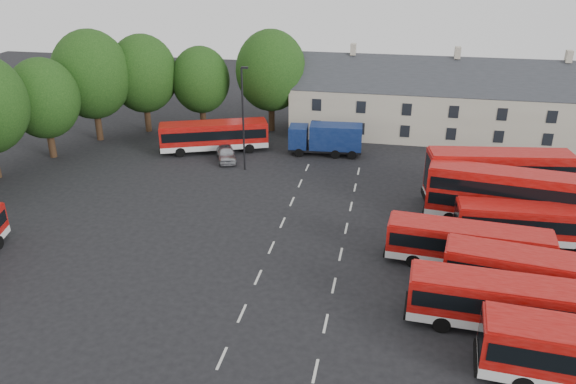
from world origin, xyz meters
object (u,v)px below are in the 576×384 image
at_px(box_truck, 327,138).
at_px(lamppost, 243,117).
at_px(bus_dd_south, 501,194).
at_px(silver_car, 226,153).

xyz_separation_m(box_truck, lamppost, (-7.15, -5.67, 3.48)).
relative_size(box_truck, lamppost, 0.76).
height_order(box_truck, lamppost, lamppost).
xyz_separation_m(bus_dd_south, silver_car, (-24.75, 9.43, -1.81)).
height_order(box_truck, silver_car, box_truck).
bearing_deg(bus_dd_south, lamppost, 169.28).
height_order(silver_car, lamppost, lamppost).
height_order(bus_dd_south, box_truck, bus_dd_south).
distance_m(bus_dd_south, lamppost, 23.57).
relative_size(bus_dd_south, lamppost, 1.12).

